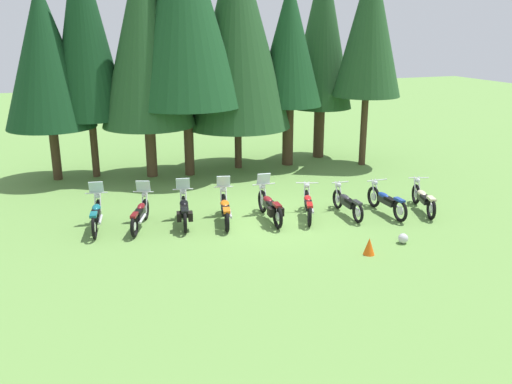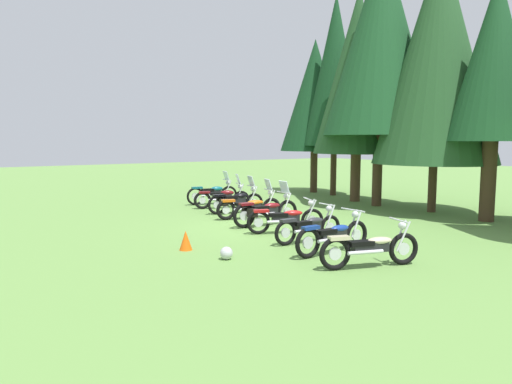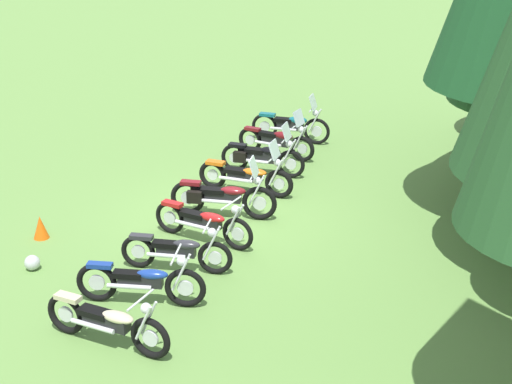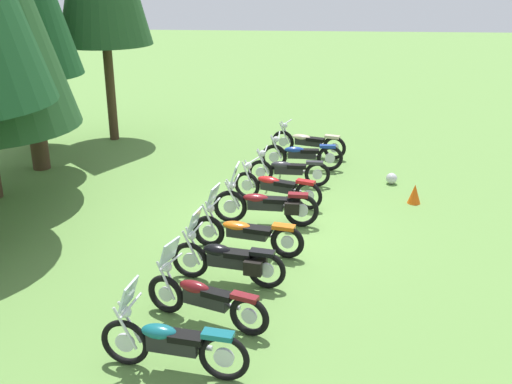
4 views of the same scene
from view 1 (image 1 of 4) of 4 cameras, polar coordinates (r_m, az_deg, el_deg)
The scene contains 20 objects.
ground_plane at distance 17.78m, azimuth 1.36°, elevation -2.86°, with size 80.00×80.00×0.00m, color #608C42.
motorcycle_0 at distance 17.45m, azimuth -16.25°, elevation -2.25°, with size 0.68×2.21×1.38m.
motorcycle_1 at distance 17.32m, azimuth -11.94°, elevation -2.20°, with size 0.99×2.11×1.35m.
motorcycle_2 at distance 17.30m, azimuth -7.45°, elevation -1.91°, with size 0.81×2.15×1.37m.
motorcycle_3 at distance 17.44m, azimuth -3.22°, elevation -1.76°, with size 0.79×2.31×1.35m.
motorcycle_4 at distance 17.56m, azimuth 1.47°, elevation -1.46°, with size 0.77×2.36×1.39m.
motorcycle_5 at distance 17.92m, azimuth 5.43°, elevation -1.30°, with size 1.08×2.19×1.00m.
motorcycle_6 at distance 18.30m, azimuth 9.46°, elevation -1.12°, with size 0.60×2.15×0.99m.
motorcycle_7 at distance 18.67m, azimuth 13.39°, elevation -0.93°, with size 0.77×2.29×1.02m.
motorcycle_8 at distance 19.27m, azimuth 17.00°, elevation -0.68°, with size 0.97×2.23×1.01m.
pine_tree_0 at distance 23.03m, azimuth -21.09°, elevation 13.11°, with size 3.45×3.45×7.72m.
pine_tree_1 at distance 22.97m, azimuth -17.47°, elevation 16.08°, with size 2.93×2.93×9.54m.
pine_tree_2 at distance 22.46m, azimuth -11.50°, elevation 15.51°, with size 3.73×3.73×9.08m.
pine_tree_3 at distance 22.43m, azimuth -7.50°, elevation 18.49°, with size 4.47×4.47×10.49m.
pine_tree_4 at distance 23.47m, azimuth -1.98°, elevation 16.37°, with size 4.51×4.51×9.75m.
pine_tree_5 at distance 24.07m, azimuth 3.49°, elevation 15.17°, with size 2.88×2.88×8.01m.
pine_tree_6 at distance 25.69m, azimuth 6.90°, elevation 16.28°, with size 2.90×2.90×9.27m.
pine_tree_7 at distance 24.46m, azimuth 11.73°, elevation 16.59°, with size 2.91×2.91×8.99m.
traffic_cone at distance 15.37m, azimuth 11.67°, elevation -5.55°, with size 0.32×0.32×0.48m, color #EA590F.
dropped_helmet at distance 16.40m, azimuth 15.03°, elevation -4.68°, with size 0.29×0.29×0.29m, color silver.
Camera 1 is at (-6.14, -15.55, 6.05)m, focal length 38.50 mm.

